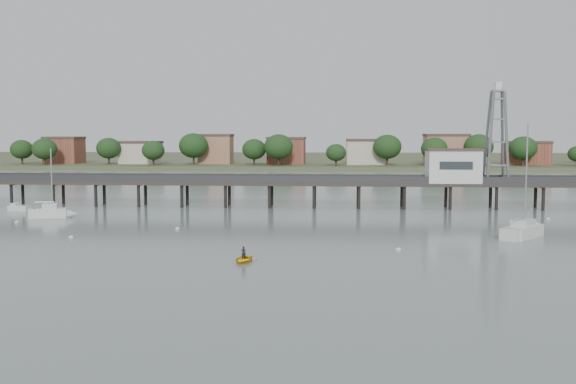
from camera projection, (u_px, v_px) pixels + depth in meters
name	position (u px, v px, depth m)	size (l,w,h in m)	color
ground_plane	(234.00, 309.00, 42.21)	(500.00, 500.00, 0.00)	slate
pier	(292.00, 183.00, 101.48)	(150.00, 5.00, 5.50)	#2D2823
pier_building	(453.00, 166.00, 99.46)	(8.40, 5.40, 5.30)	silver
lattice_tower	(497.00, 137.00, 98.60)	(3.20, 3.20, 15.50)	slate
sailboat_c	(528.00, 230.00, 72.65)	(6.93, 7.80, 13.42)	silver
sailboat_b	(56.00, 213.00, 88.66)	(6.12, 3.09, 9.95)	silver
white_tender	(19.00, 208.00, 96.66)	(3.59, 2.16, 1.31)	silver
yellow_dinghy	(244.00, 262.00, 57.87)	(2.17, 0.63, 3.03)	yellow
dinghy_occupant	(244.00, 262.00, 57.87)	(0.43, 1.18, 0.28)	black
mooring_buoys	(313.00, 232.00, 75.13)	(81.22, 25.53, 0.39)	#F6F3BF
far_shore	(320.00, 159.00, 280.12)	(500.00, 170.00, 10.40)	#475133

